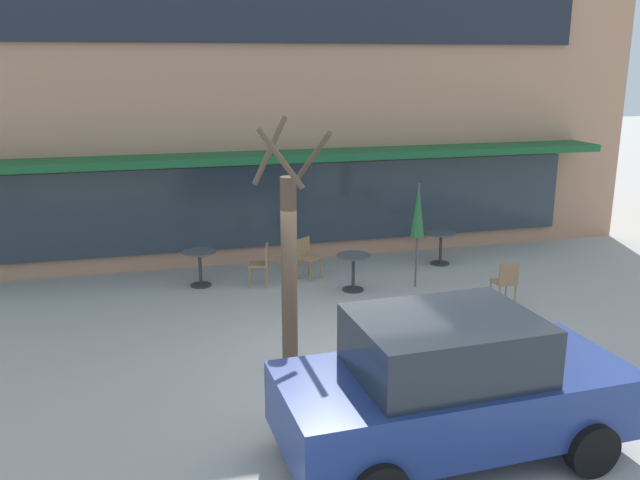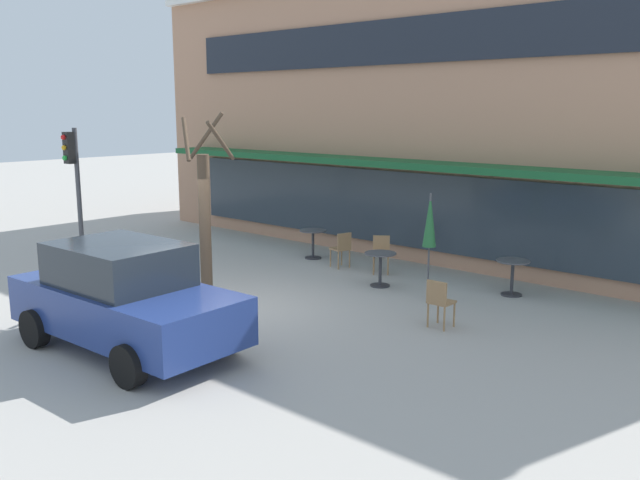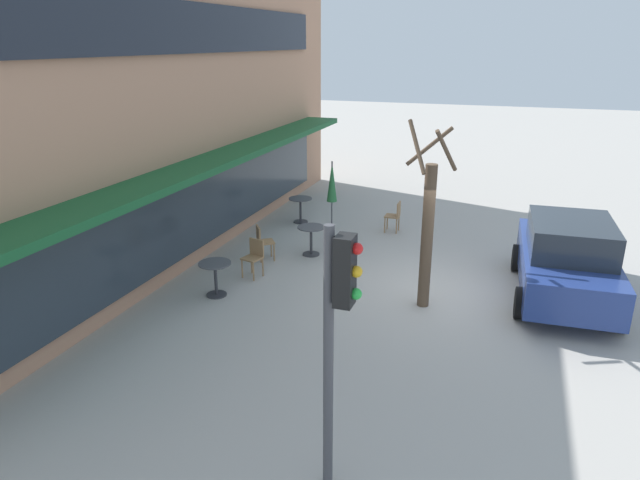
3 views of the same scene
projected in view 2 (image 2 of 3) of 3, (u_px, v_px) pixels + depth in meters
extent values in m
plane|color=#ADA8A0|center=(221.00, 309.00, 13.32)|extent=(80.00, 80.00, 0.00)
cube|color=tan|center=(480.00, 110.00, 19.91)|extent=(18.74, 8.00, 7.65)
cube|color=#19592D|center=(388.00, 163.00, 16.82)|extent=(15.93, 1.10, 0.16)
cube|color=#1E232D|center=(402.00, 41.00, 16.61)|extent=(14.99, 0.10, 1.10)
cube|color=#2D3842|center=(398.00, 208.00, 17.41)|extent=(14.99, 0.10, 1.90)
cylinder|color=#333338|center=(313.00, 258.00, 17.82)|extent=(0.44, 0.44, 0.03)
cylinder|color=#333338|center=(313.00, 244.00, 17.75)|extent=(0.07, 0.07, 0.70)
cylinder|color=#4C4C51|center=(313.00, 231.00, 17.68)|extent=(0.70, 0.70, 0.03)
cylinder|color=#333338|center=(511.00, 295.00, 14.31)|extent=(0.44, 0.44, 0.03)
cylinder|color=#333338|center=(512.00, 278.00, 14.24)|extent=(0.07, 0.07, 0.70)
cylinder|color=#4C4C51|center=(513.00, 261.00, 14.17)|extent=(0.70, 0.70, 0.03)
cylinder|color=#333338|center=(380.00, 285.00, 15.04)|extent=(0.44, 0.44, 0.03)
cylinder|color=#333338|center=(380.00, 269.00, 14.97)|extent=(0.07, 0.07, 0.70)
cylinder|color=#4C4C51|center=(380.00, 253.00, 14.90)|extent=(0.70, 0.70, 0.03)
cylinder|color=#4C4C51|center=(429.00, 247.00, 13.87)|extent=(0.04, 0.04, 2.20)
cone|color=#286B38|center=(430.00, 220.00, 13.77)|extent=(0.28, 0.28, 1.10)
cylinder|color=#9E754C|center=(330.00, 258.00, 16.83)|extent=(0.04, 0.04, 0.45)
cylinder|color=#9E754C|center=(342.00, 256.00, 17.01)|extent=(0.04, 0.04, 0.45)
cylinder|color=#9E754C|center=(338.00, 261.00, 16.55)|extent=(0.04, 0.04, 0.45)
cylinder|color=#9E754C|center=(350.00, 259.00, 16.74)|extent=(0.04, 0.04, 0.45)
cube|color=#9E754C|center=(340.00, 249.00, 16.73)|extent=(0.49, 0.49, 0.04)
cube|color=#9E754C|center=(344.00, 241.00, 16.55)|extent=(0.14, 0.40, 0.40)
cylinder|color=#9E754C|center=(438.00, 311.00, 12.43)|extent=(0.04, 0.04, 0.45)
cylinder|color=#9E754C|center=(454.00, 315.00, 12.21)|extent=(0.04, 0.04, 0.45)
cylinder|color=#9E754C|center=(428.00, 315.00, 12.18)|extent=(0.04, 0.04, 0.45)
cylinder|color=#9E754C|center=(444.00, 319.00, 11.96)|extent=(0.04, 0.04, 0.45)
cube|color=#9E754C|center=(441.00, 302.00, 12.15)|extent=(0.40, 0.40, 0.04)
cube|color=#9E754C|center=(437.00, 292.00, 11.97)|extent=(0.40, 0.04, 0.40)
cylinder|color=#9E754C|center=(388.00, 266.00, 15.97)|extent=(0.04, 0.04, 0.45)
cylinder|color=#9E754C|center=(374.00, 266.00, 16.01)|extent=(0.04, 0.04, 0.45)
cylinder|color=#9E754C|center=(388.00, 263.00, 16.30)|extent=(0.04, 0.04, 0.45)
cylinder|color=#9E754C|center=(374.00, 262.00, 16.34)|extent=(0.04, 0.04, 0.45)
cube|color=#9E754C|center=(381.00, 254.00, 16.11)|extent=(0.56, 0.56, 0.04)
cube|color=#9E754C|center=(381.00, 244.00, 16.24)|extent=(0.35, 0.27, 0.40)
cube|color=navy|center=(127.00, 309.00, 10.96)|extent=(4.27, 1.97, 0.76)
cube|color=#232B33|center=(119.00, 264.00, 10.92)|extent=(2.16, 1.68, 0.68)
cylinder|color=black|center=(223.00, 334.00, 10.90)|extent=(0.65, 0.25, 0.64)
cylinder|color=black|center=(128.00, 366.00, 9.54)|extent=(0.65, 0.25, 0.64)
cylinder|color=black|center=(127.00, 304.00, 12.53)|extent=(0.65, 0.25, 0.64)
cylinder|color=black|center=(35.00, 328.00, 11.16)|extent=(0.65, 0.25, 0.64)
cylinder|color=brown|center=(205.00, 228.00, 13.74)|extent=(0.24, 0.24, 2.99)
cylinder|color=brown|center=(221.00, 141.00, 13.22)|extent=(0.34, 0.90, 0.80)
cylinder|color=brown|center=(206.00, 136.00, 13.71)|extent=(0.64, 0.51, 0.96)
cylinder|color=brown|center=(186.00, 139.00, 13.29)|extent=(0.64, 0.42, 0.86)
cylinder|color=#47474C|center=(79.00, 194.00, 17.50)|extent=(0.12, 0.12, 3.40)
cube|color=black|center=(69.00, 148.00, 17.14)|extent=(0.26, 0.20, 0.80)
sphere|color=red|center=(63.00, 137.00, 16.99)|extent=(0.13, 0.13, 0.13)
sphere|color=gold|center=(64.00, 148.00, 17.04)|extent=(0.13, 0.13, 0.13)
sphere|color=green|center=(65.00, 158.00, 17.09)|extent=(0.13, 0.13, 0.13)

